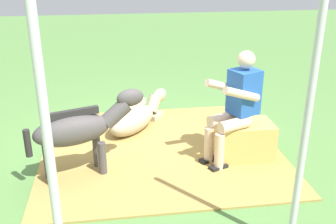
{
  "coord_description": "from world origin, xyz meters",
  "views": [
    {
      "loc": [
        0.38,
        4.64,
        2.36
      ],
      "look_at": [
        -0.26,
        0.21,
        0.55
      ],
      "focal_mm": 42.49,
      "sensor_mm": 36.0,
      "label": 1
    }
  ],
  "objects_px": {
    "tent_pole_mid": "(49,153)",
    "pony_standing": "(80,129)",
    "person_seated": "(236,104)",
    "tent_pole_left": "(308,114)",
    "hay_bale": "(244,141)",
    "soda_bottle": "(268,133)",
    "pony_lying": "(136,117)"
  },
  "relations": [
    {
      "from": "person_seated",
      "to": "pony_lying",
      "type": "xyz_separation_m",
      "value": [
        1.08,
        -1.08,
        -0.55
      ]
    },
    {
      "from": "hay_bale",
      "to": "pony_lying",
      "type": "height_order",
      "value": "hay_bale"
    },
    {
      "from": "tent_pole_left",
      "to": "soda_bottle",
      "type": "bearing_deg",
      "value": -106.37
    },
    {
      "from": "hay_bale",
      "to": "pony_lying",
      "type": "bearing_deg",
      "value": -39.81
    },
    {
      "from": "tent_pole_left",
      "to": "person_seated",
      "type": "bearing_deg",
      "value": -88.48
    },
    {
      "from": "tent_pole_mid",
      "to": "soda_bottle",
      "type": "bearing_deg",
      "value": -135.85
    },
    {
      "from": "tent_pole_left",
      "to": "tent_pole_mid",
      "type": "bearing_deg",
      "value": 11.2
    },
    {
      "from": "soda_bottle",
      "to": "hay_bale",
      "type": "bearing_deg",
      "value": 39.35
    },
    {
      "from": "hay_bale",
      "to": "tent_pole_mid",
      "type": "bearing_deg",
      "value": 45.21
    },
    {
      "from": "pony_standing",
      "to": "tent_pole_mid",
      "type": "xyz_separation_m",
      "value": [
        0.03,
        1.83,
        0.67
      ]
    },
    {
      "from": "soda_bottle",
      "to": "tent_pole_left",
      "type": "height_order",
      "value": "tent_pole_left"
    },
    {
      "from": "pony_lying",
      "to": "tent_pole_left",
      "type": "xyz_separation_m",
      "value": [
        -1.13,
        2.63,
        1.05
      ]
    },
    {
      "from": "tent_pole_mid",
      "to": "pony_standing",
      "type": "bearing_deg",
      "value": -90.83
    },
    {
      "from": "tent_pole_mid",
      "to": "person_seated",
      "type": "bearing_deg",
      "value": -133.08
    },
    {
      "from": "person_seated",
      "to": "pony_standing",
      "type": "bearing_deg",
      "value": 2.58
    },
    {
      "from": "pony_lying",
      "to": "tent_pole_left",
      "type": "height_order",
      "value": "tent_pole_left"
    },
    {
      "from": "hay_bale",
      "to": "pony_standing",
      "type": "bearing_deg",
      "value": 3.7
    },
    {
      "from": "pony_standing",
      "to": "tent_pole_mid",
      "type": "distance_m",
      "value": 1.95
    },
    {
      "from": "pony_lying",
      "to": "hay_bale",
      "type": "bearing_deg",
      "value": 140.19
    },
    {
      "from": "person_seated",
      "to": "soda_bottle",
      "type": "height_order",
      "value": "person_seated"
    },
    {
      "from": "hay_bale",
      "to": "soda_bottle",
      "type": "bearing_deg",
      "value": -140.65
    },
    {
      "from": "soda_bottle",
      "to": "tent_pole_left",
      "type": "xyz_separation_m",
      "value": [
        0.58,
        1.98,
        1.11
      ]
    },
    {
      "from": "soda_bottle",
      "to": "pony_lying",
      "type": "bearing_deg",
      "value": -20.82
    },
    {
      "from": "pony_lying",
      "to": "soda_bottle",
      "type": "xyz_separation_m",
      "value": [
        -1.71,
        0.65,
        -0.06
      ]
    },
    {
      "from": "tent_pole_left",
      "to": "tent_pole_mid",
      "type": "relative_size",
      "value": 1.0
    },
    {
      "from": "pony_standing",
      "to": "tent_pole_left",
      "type": "bearing_deg",
      "value": 140.79
    },
    {
      "from": "person_seated",
      "to": "pony_standing",
      "type": "height_order",
      "value": "person_seated"
    },
    {
      "from": "person_seated",
      "to": "soda_bottle",
      "type": "relative_size",
      "value": 4.9
    },
    {
      "from": "tent_pole_left",
      "to": "tent_pole_mid",
      "type": "distance_m",
      "value": 1.86
    },
    {
      "from": "hay_bale",
      "to": "soda_bottle",
      "type": "relative_size",
      "value": 2.4
    },
    {
      "from": "person_seated",
      "to": "pony_standing",
      "type": "distance_m",
      "value": 1.77
    },
    {
      "from": "person_seated",
      "to": "tent_pole_left",
      "type": "xyz_separation_m",
      "value": [
        -0.04,
        1.55,
        0.5
      ]
    }
  ]
}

